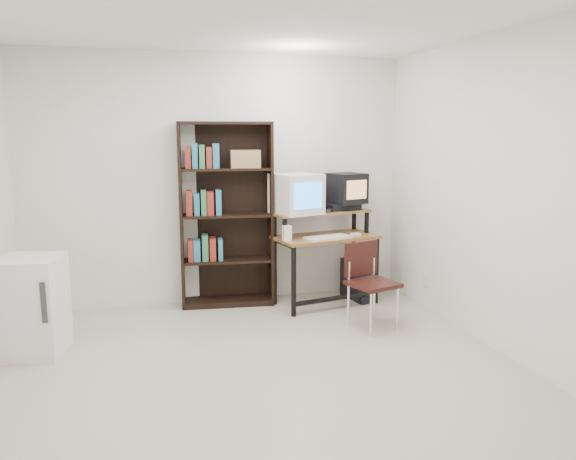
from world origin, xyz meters
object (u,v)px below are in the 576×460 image
object	(u,v)px
bookshelf	(226,213)
mini_fridge	(32,306)
computer_desk	(325,242)
pc_tower	(359,280)
school_chair	(368,276)
crt_monitor	(296,194)
crt_tv	(347,188)

from	to	relation	value
bookshelf	mini_fridge	distance (m)	2.08
computer_desk	pc_tower	bearing A→B (deg)	-2.64
school_chair	bookshelf	world-z (taller)	bookshelf
pc_tower	bookshelf	size ratio (longest dim) A/B	0.24
bookshelf	mini_fridge	xyz separation A→B (m)	(-1.76, -0.94, -0.57)
mini_fridge	bookshelf	bearing A→B (deg)	40.16
crt_monitor	school_chair	distance (m)	1.18
school_chair	bookshelf	distance (m)	1.64
computer_desk	school_chair	size ratio (longest dim) A/B	1.44
pc_tower	bookshelf	bearing A→B (deg)	160.95
school_chair	bookshelf	bearing A→B (deg)	120.25
computer_desk	crt_tv	bearing A→B (deg)	14.48
computer_desk	crt_monitor	bearing A→B (deg)	157.71
crt_monitor	crt_tv	xyz separation A→B (m)	(0.58, 0.07, 0.03)
crt_tv	school_chair	xyz separation A→B (m)	(-0.13, -0.92, -0.73)
crt_monitor	school_chair	world-z (taller)	crt_monitor
pc_tower	school_chair	xyz separation A→B (m)	(-0.26, -0.84, 0.28)
crt_tv	pc_tower	size ratio (longest dim) A/B	0.94
crt_monitor	school_chair	bearing A→B (deg)	-78.49
crt_monitor	mini_fridge	world-z (taller)	crt_monitor
pc_tower	mini_fridge	size ratio (longest dim) A/B	0.55
crt_monitor	bookshelf	distance (m)	0.76
school_chair	computer_desk	bearing A→B (deg)	84.19
computer_desk	school_chair	xyz separation A→B (m)	(0.16, -0.78, -0.19)
crt_tv	school_chair	size ratio (longest dim) A/B	0.53
school_chair	mini_fridge	world-z (taller)	mini_fridge
computer_desk	mini_fridge	world-z (taller)	computer_desk
mini_fridge	pc_tower	bearing A→B (deg)	24.83
crt_tv	computer_desk	bearing A→B (deg)	-171.80
pc_tower	school_chair	bearing A→B (deg)	-117.10
crt_tv	mini_fridge	size ratio (longest dim) A/B	0.52
computer_desk	bookshelf	bearing A→B (deg)	153.68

